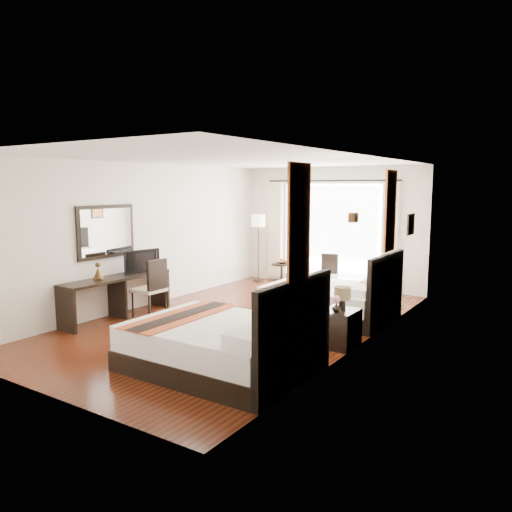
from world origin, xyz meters
The scene contains 29 objects.
floor centered at (0.00, 0.00, -0.01)m, with size 4.50×7.50×0.01m, color #39120A.
ceiling centered at (0.00, 0.00, 2.79)m, with size 4.50×7.50×0.02m, color white.
wall_headboard centered at (2.25, 0.00, 1.40)m, with size 0.01×7.50×2.80m, color silver.
wall_desk centered at (-2.25, 0.00, 1.40)m, with size 0.01×7.50×2.80m, color silver.
wall_window centered at (0.00, 3.75, 1.40)m, with size 4.50×0.01×2.80m, color silver.
wall_entry centered at (0.00, -3.75, 1.40)m, with size 4.50×0.01×2.80m, color silver.
window_glass centered at (0.00, 3.73, 1.30)m, with size 2.40×0.02×2.20m, color white.
sheer_curtain centered at (0.00, 3.67, 1.30)m, with size 2.30×0.02×2.10m, color white.
drape_left centered at (-1.45, 3.63, 1.28)m, with size 0.35×0.14×2.35m, color beige.
drape_right centered at (1.45, 3.63, 1.28)m, with size 0.35×0.14×2.35m, color beige.
art_panel_near centered at (2.23, -1.99, 1.95)m, with size 0.03×0.50×1.35m, color maroon.
art_panel_far centered at (2.23, 1.19, 1.95)m, with size 0.03×0.50×1.35m, color maroon.
wall_sconce centered at (2.19, -0.30, 1.92)m, with size 0.10×0.14×0.14m, color #422D17.
mirror_frame centered at (-2.22, -0.99, 1.55)m, with size 0.04×1.25×0.95m, color black.
mirror_glass centered at (-2.19, -0.99, 1.55)m, with size 0.01×1.12×0.82m, color white.
bed_near centered at (1.16, -1.99, 0.34)m, with size 2.30×1.79×1.30m.
bed_far centered at (1.22, 1.19, 0.32)m, with size 2.17×1.69×1.22m.
nightstand centered at (2.03, -0.30, 0.28)m, with size 0.46×0.58×0.55m, color black.
table_lamp centered at (2.03, -0.25, 0.77)m, with size 0.25×0.25×0.39m.
vase centered at (2.02, -0.44, 0.57)m, with size 0.13×0.13×0.13m, color black.
console_desk centered at (-1.99, -0.99, 0.38)m, with size 0.50×2.20×0.76m, color black.
television centered at (-1.97, -0.44, 0.97)m, with size 0.75×0.10×0.43m, color black.
bronze_figurine centered at (-1.99, -1.39, 0.89)m, with size 0.18×0.18×0.27m, color #422D17, non-canonical shape.
desk_chair centered at (-1.56, -0.61, 0.32)m, with size 0.49×0.49×1.06m.
floor_lamp centered at (-1.76, 3.32, 1.41)m, with size 0.33×0.33×1.66m.
side_table centered at (-0.92, 3.02, 0.28)m, with size 0.48×0.48×0.56m, color black.
fruit_bowl centered at (-0.90, 3.03, 0.59)m, with size 0.23×0.23×0.06m, color #452E18.
window_chair centered at (0.31, 2.93, 0.27)m, with size 0.48×0.48×0.87m.
jute_rug centered at (0.04, 2.42, 0.01)m, with size 1.16×0.79×0.01m, color tan.
Camera 1 is at (4.91, -6.96, 2.37)m, focal length 35.00 mm.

